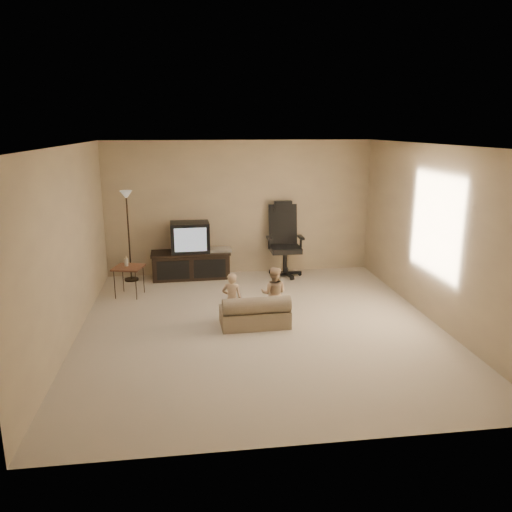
% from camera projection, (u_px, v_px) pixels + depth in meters
% --- Properties ---
extents(floor, '(5.50, 5.50, 0.00)m').
position_uv_depth(floor, '(260.00, 326.00, 7.05)').
color(floor, '#C1AF99').
rests_on(floor, ground).
extents(room_shell, '(5.50, 5.50, 5.50)m').
position_uv_depth(room_shell, '(261.00, 220.00, 6.67)').
color(room_shell, white).
rests_on(room_shell, floor).
extents(tv_stand, '(1.48, 0.58, 1.05)m').
position_uv_depth(tv_stand, '(191.00, 255.00, 9.21)').
color(tv_stand, black).
rests_on(tv_stand, floor).
extents(office_chair, '(0.67, 0.68, 1.39)m').
position_uv_depth(office_chair, '(284.00, 249.00, 9.37)').
color(office_chair, black).
rests_on(office_chair, floor).
extents(side_table, '(0.55, 0.55, 0.68)m').
position_uv_depth(side_table, '(128.00, 268.00, 8.20)').
color(side_table, brown).
rests_on(side_table, floor).
extents(floor_lamp, '(0.26, 0.26, 1.65)m').
position_uv_depth(floor_lamp, '(127.00, 216.00, 8.86)').
color(floor_lamp, black).
rests_on(floor_lamp, floor).
extents(child_sofa, '(0.98, 0.58, 0.47)m').
position_uv_depth(child_sofa, '(255.00, 314.00, 6.99)').
color(child_sofa, gray).
rests_on(child_sofa, floor).
extents(toddler_left, '(0.33, 0.27, 0.78)m').
position_uv_depth(toddler_left, '(232.00, 299.00, 6.98)').
color(toddler_left, '#DAB188').
rests_on(toddler_left, floor).
extents(toddler_right, '(0.43, 0.31, 0.79)m').
position_uv_depth(toddler_right, '(274.00, 294.00, 7.20)').
color(toddler_right, '#DAB188').
rests_on(toddler_right, floor).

